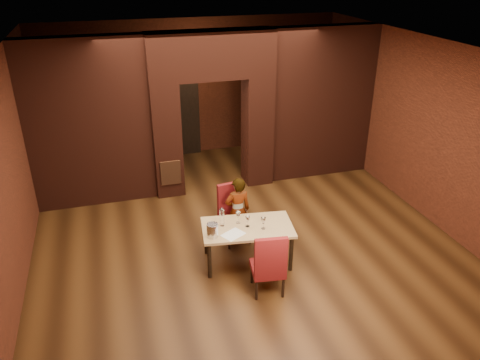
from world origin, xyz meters
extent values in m
plane|color=#492A12|center=(0.00, 0.00, 0.00)|extent=(8.00, 8.00, 0.00)
cube|color=silver|center=(0.00, 0.00, 3.20)|extent=(7.00, 8.00, 0.04)
cube|color=maroon|center=(0.00, 4.00, 1.60)|extent=(7.00, 0.04, 3.20)
cube|color=maroon|center=(0.00, -4.00, 1.60)|extent=(7.00, 0.04, 3.20)
cube|color=maroon|center=(-3.50, 0.00, 1.60)|extent=(0.04, 8.00, 3.20)
cube|color=maroon|center=(3.50, 0.00, 1.60)|extent=(0.04, 8.00, 3.20)
cube|color=maroon|center=(-0.95, 2.00, 1.15)|extent=(0.55, 0.55, 2.30)
cube|color=maroon|center=(0.95, 2.00, 1.15)|extent=(0.55, 0.55, 2.30)
cube|color=maroon|center=(0.00, 2.00, 2.75)|extent=(2.45, 0.55, 0.90)
cube|color=maroon|center=(-2.36, 2.00, 1.60)|extent=(2.28, 0.35, 3.20)
cube|color=maroon|center=(2.36, 2.00, 1.60)|extent=(2.28, 0.35, 3.20)
cube|color=brown|center=(-0.95, 1.71, 0.55)|extent=(0.40, 0.03, 0.50)
cube|color=black|center=(-0.40, 3.94, 1.05)|extent=(0.90, 0.08, 2.10)
cube|color=black|center=(-0.40, 3.90, 1.05)|extent=(1.02, 0.04, 2.22)
cube|color=tan|center=(-0.14, -0.82, 0.33)|extent=(1.50, 0.98, 0.66)
cube|color=maroon|center=(-0.16, -0.17, 0.51)|extent=(0.52, 0.52, 1.02)
cube|color=maroon|center=(-0.07, -1.58, 0.51)|extent=(0.52, 0.52, 1.01)
imported|color=silver|center=(-0.13, -0.22, 0.60)|extent=(0.45, 0.31, 1.21)
cube|color=silver|center=(-0.42, -0.99, 0.66)|extent=(0.40, 0.37, 0.00)
cylinder|color=silver|center=(-0.73, -0.95, 0.76)|extent=(0.17, 0.17, 0.21)
cylinder|color=white|center=(-0.51, -0.69, 0.81)|extent=(0.07, 0.07, 0.31)
imported|color=#325B26|center=(0.55, -0.22, 0.21)|extent=(0.43, 0.38, 0.42)
camera|label=1|loc=(-2.02, -6.74, 4.48)|focal=35.00mm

